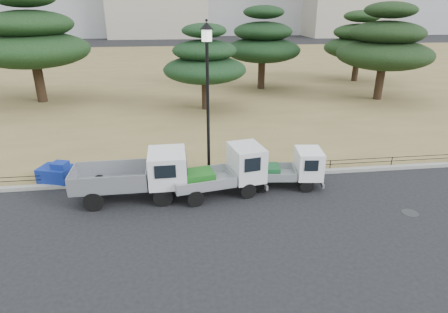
{
  "coord_description": "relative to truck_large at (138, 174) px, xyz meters",
  "views": [
    {
      "loc": [
        -1.84,
        -12.18,
        7.12
      ],
      "look_at": [
        0.0,
        2.0,
        1.3
      ],
      "focal_mm": 30.0,
      "sensor_mm": 36.0,
      "label": 1
    }
  ],
  "objects": [
    {
      "name": "ground",
      "position": [
        3.47,
        -1.29,
        -1.05
      ],
      "size": [
        220.0,
        220.0,
        0.0
      ],
      "primitive_type": "plane",
      "color": "black"
    },
    {
      "name": "lawn",
      "position": [
        3.47,
        29.31,
        -0.97
      ],
      "size": [
        120.0,
        56.0,
        0.15
      ],
      "primitive_type": "cube",
      "color": "olive",
      "rests_on": "ground"
    },
    {
      "name": "curb",
      "position": [
        3.47,
        1.31,
        -0.97
      ],
      "size": [
        120.0,
        0.25,
        0.16
      ],
      "primitive_type": "cube",
      "color": "gray",
      "rests_on": "ground"
    },
    {
      "name": "truck_large",
      "position": [
        0.0,
        0.0,
        0.0
      ],
      "size": [
        4.35,
        1.79,
        1.89
      ],
      "rotation": [
        0.0,
        0.0,
        0.01
      ],
      "color": "black",
      "rests_on": "ground"
    },
    {
      "name": "truck_kei_front",
      "position": [
        3.44,
        0.0,
        -0.1
      ],
      "size": [
        3.84,
        2.15,
        1.92
      ],
      "rotation": [
        0.0,
        0.0,
        0.18
      ],
      "color": "black",
      "rests_on": "ground"
    },
    {
      "name": "truck_kei_rear",
      "position": [
        6.18,
        0.27,
        -0.25
      ],
      "size": [
        3.2,
        1.64,
        1.6
      ],
      "rotation": [
        0.0,
        0.0,
        -0.12
      ],
      "color": "black",
      "rests_on": "ground"
    },
    {
      "name": "street_lamp",
      "position": [
        2.91,
        1.61,
        3.4
      ],
      "size": [
        0.57,
        0.57,
        6.36
      ],
      "color": "black",
      "rests_on": "lawn"
    },
    {
      "name": "pipe_fence",
      "position": [
        3.47,
        1.46,
        -0.61
      ],
      "size": [
        38.0,
        0.04,
        0.4
      ],
      "color": "black",
      "rests_on": "lawn"
    },
    {
      "name": "tarp_pile",
      "position": [
        -3.57,
        1.77,
        -0.55
      ],
      "size": [
        1.54,
        1.32,
        0.87
      ],
      "rotation": [
        0.0,
        0.0,
        -0.32
      ],
      "color": "navy",
      "rests_on": "lawn"
    },
    {
      "name": "manhole",
      "position": [
        9.97,
        -2.49,
        -1.04
      ],
      "size": [
        0.6,
        0.6,
        0.01
      ],
      "primitive_type": "cylinder",
      "color": "#2D2D30",
      "rests_on": "ground"
    },
    {
      "name": "pine_west_near",
      "position": [
        -8.64,
        16.59,
        3.79
      ],
      "size": [
        8.13,
        8.13,
        8.13
      ],
      "color": "black",
      "rests_on": "lawn"
    },
    {
      "name": "pine_center_left",
      "position": [
        3.7,
        12.77,
        2.48
      ],
      "size": [
        5.76,
        5.76,
        5.85
      ],
      "color": "black",
      "rests_on": "lawn"
    },
    {
      "name": "pine_center_right",
      "position": [
        9.21,
        19.21,
        3.13
      ],
      "size": [
        6.55,
        6.55,
        6.95
      ],
      "color": "black",
      "rests_on": "lawn"
    },
    {
      "name": "pine_east_near",
      "position": [
        17.49,
        14.02,
        3.26
      ],
      "size": [
        7.14,
        7.14,
        7.21
      ],
      "color": "black",
      "rests_on": "lawn"
    },
    {
      "name": "pine_east_far",
      "position": [
        19.17,
        21.62,
        2.86
      ],
      "size": [
        6.49,
        6.49,
        6.52
      ],
      "color": "black",
      "rests_on": "lawn"
    }
  ]
}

